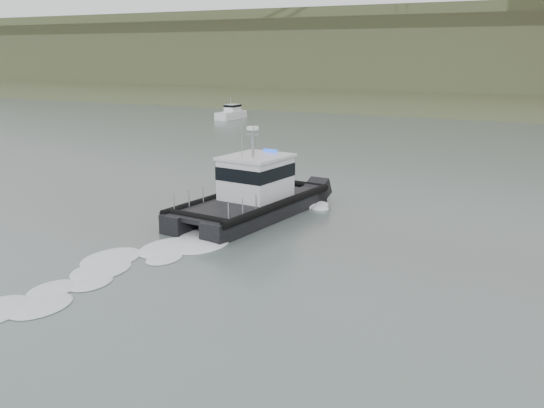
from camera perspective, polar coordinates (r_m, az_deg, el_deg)
The scene contains 4 objects.
ground at distance 21.73m, azimuth -11.71°, elevation -10.66°, with size 400.00×400.00×0.00m, color #485652.
headlands at distance 141.31m, azimuth 22.43°, elevation 12.24°, with size 500.00×105.36×27.12m.
patrol_boat at distance 34.02m, azimuth -1.82°, elevation 1.02°, with size 5.07×11.12×5.22m.
motorboat at distance 85.57m, azimuth -3.84°, elevation 8.52°, with size 1.93×5.67×3.11m.
Camera 1 is at (12.63, -15.23, 8.97)m, focal length 40.00 mm.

